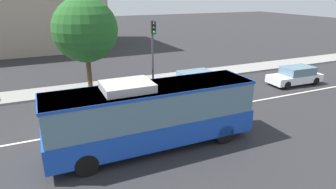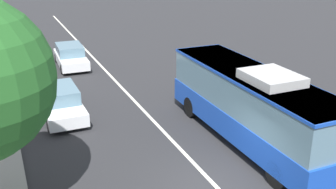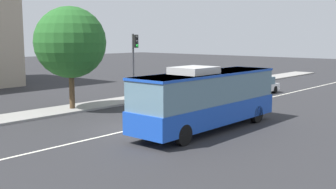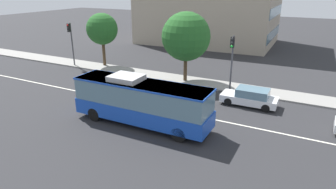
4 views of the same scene
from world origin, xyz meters
name	(u,v)px [view 2 (image 2 of 4)]	position (x,y,z in m)	size (l,w,h in m)	color
ground_plane	(214,185)	(0.00, 0.00, 0.00)	(160.00, 160.00, 0.00)	#28282B
lane_centre_line	(214,185)	(0.00, 0.00, 0.01)	(76.00, 0.16, 0.01)	silver
transit_bus	(251,103)	(2.39, -3.04, 1.81)	(10.01, 2.56, 3.46)	#1947B7
sedan_white	(60,102)	(8.43, 3.98, 0.72)	(4.51, 1.85, 1.46)	white
sedan_white_ahead	(71,56)	(16.88, 1.91, 0.72)	(4.55, 1.93, 1.46)	white
traffic_light_mid_block	(5,65)	(6.03, 6.31, 3.56)	(0.32, 0.62, 5.20)	#47474C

